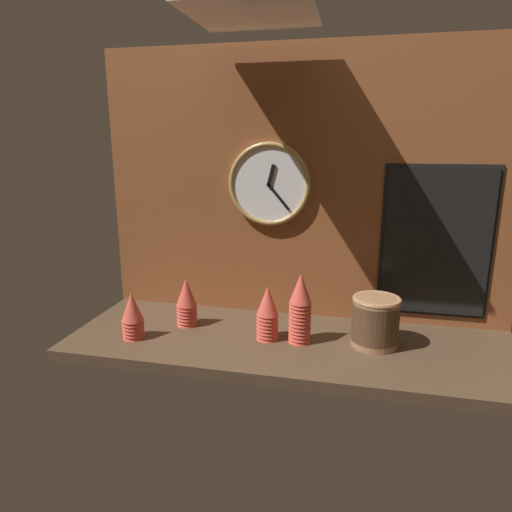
{
  "coord_description": "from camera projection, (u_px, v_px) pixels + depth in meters",
  "views": [
    {
      "loc": [
        0.22,
        -1.51,
        0.7
      ],
      "look_at": [
        -0.14,
        0.04,
        0.29
      ],
      "focal_mm": 32.0,
      "sensor_mm": 36.0,
      "label": 1
    }
  ],
  "objects": [
    {
      "name": "ground_plane",
      "position": [
        290.0,
        344.0,
        1.66
      ],
      "size": [
        1.6,
        0.56,
        0.04
      ],
      "primitive_type": "cube",
      "color": "#4C3826"
    },
    {
      "name": "wall_tiled_back",
      "position": [
        303.0,
        186.0,
        1.77
      ],
      "size": [
        1.6,
        0.03,
        1.05
      ],
      "color": "brown",
      "rests_on": "ground_plane"
    },
    {
      "name": "cup_stack_center",
      "position": [
        267.0,
        313.0,
        1.63
      ],
      "size": [
        0.08,
        0.08,
        0.2
      ],
      "color": "#DB4C3D",
      "rests_on": "ground_plane"
    },
    {
      "name": "cup_stack_center_right",
      "position": [
        300.0,
        308.0,
        1.6
      ],
      "size": [
        0.08,
        0.08,
        0.25
      ],
      "color": "#DB4C3D",
      "rests_on": "ground_plane"
    },
    {
      "name": "cup_stack_left",
      "position": [
        187.0,
        302.0,
        1.76
      ],
      "size": [
        0.08,
        0.08,
        0.19
      ],
      "color": "#DB4C3D",
      "rests_on": "ground_plane"
    },
    {
      "name": "cup_stack_far_left",
      "position": [
        132.0,
        315.0,
        1.64
      ],
      "size": [
        0.08,
        0.08,
        0.17
      ],
      "color": "#DB4C3D",
      "rests_on": "ground_plane"
    },
    {
      "name": "bowl_stack_right",
      "position": [
        375.0,
        321.0,
        1.58
      ],
      "size": [
        0.17,
        0.17,
        0.18
      ],
      "color": "#996B47",
      "rests_on": "ground_plane"
    },
    {
      "name": "wall_clock",
      "position": [
        269.0,
        184.0,
        1.77
      ],
      "size": [
        0.32,
        0.03,
        0.32
      ],
      "color": "white"
    },
    {
      "name": "menu_board",
      "position": [
        436.0,
        242.0,
        1.69
      ],
      "size": [
        0.4,
        0.01,
        0.57
      ],
      "color": "black"
    },
    {
      "name": "ceiling_light_panel",
      "position": [
        252.0,
        13.0,
        1.41
      ],
      "size": [
        0.4,
        0.4,
        0.02
      ],
      "color": "white"
    }
  ]
}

